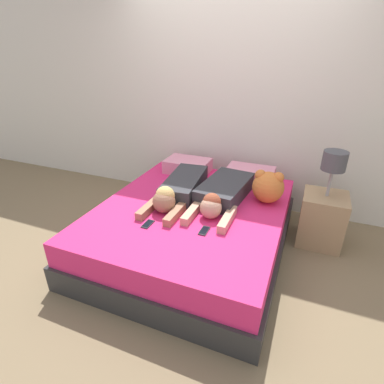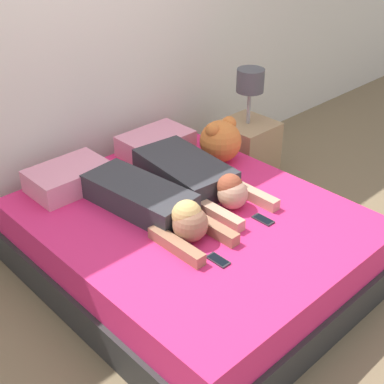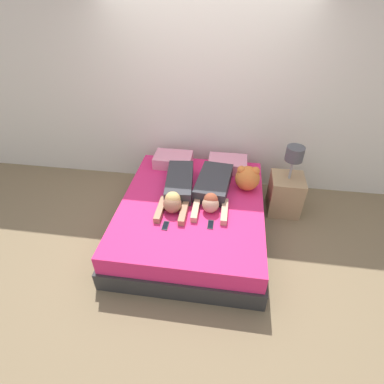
% 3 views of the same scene
% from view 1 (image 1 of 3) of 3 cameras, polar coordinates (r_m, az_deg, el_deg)
% --- Properties ---
extents(ground_plane, '(12.00, 12.00, 0.00)m').
position_cam_1_polar(ground_plane, '(3.08, 0.00, -10.29)').
color(ground_plane, '#7F6B4C').
extents(wall_back, '(12.00, 0.06, 2.60)m').
position_cam_1_polar(wall_back, '(3.63, 7.32, 17.50)').
color(wall_back, silver).
rests_on(wall_back, ground_plane).
extents(bed, '(1.73, 2.03, 0.46)m').
position_cam_1_polar(bed, '(2.95, 0.00, -6.73)').
color(bed, '#2D2D2D').
rests_on(bed, ground_plane).
extents(pillow_head_left, '(0.51, 0.35, 0.15)m').
position_cam_1_polar(pillow_head_left, '(3.59, -0.83, 5.02)').
color(pillow_head_left, pink).
rests_on(pillow_head_left, bed).
extents(pillow_head_right, '(0.51, 0.35, 0.15)m').
position_cam_1_polar(pillow_head_right, '(3.39, 10.98, 3.21)').
color(pillow_head_right, pink).
rests_on(pillow_head_right, bed).
extents(person_left, '(0.39, 1.08, 0.24)m').
position_cam_1_polar(person_left, '(2.96, -2.60, 0.52)').
color(person_left, '#333338').
rests_on(person_left, bed).
extents(person_right, '(0.45, 1.03, 0.22)m').
position_cam_1_polar(person_right, '(2.90, 5.68, -0.29)').
color(person_right, '#333338').
rests_on(person_right, bed).
extents(cell_phone_left, '(0.06, 0.13, 0.01)m').
position_cam_1_polar(cell_phone_left, '(2.58, -8.41, -6.05)').
color(cell_phone_left, '#2D2D33').
rests_on(cell_phone_left, bed).
extents(cell_phone_right, '(0.06, 0.13, 0.01)m').
position_cam_1_polar(cell_phone_right, '(2.47, 2.35, -7.38)').
color(cell_phone_right, '#2D2D33').
rests_on(cell_phone_right, bed).
extents(plush_toy, '(0.30, 0.30, 0.32)m').
position_cam_1_polar(plush_toy, '(2.94, 14.30, 1.05)').
color(plush_toy, orange).
rests_on(plush_toy, bed).
extents(nightstand, '(0.41, 0.41, 0.97)m').
position_cam_1_polar(nightstand, '(3.25, 23.62, -3.98)').
color(nightstand, tan).
rests_on(nightstand, ground_plane).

